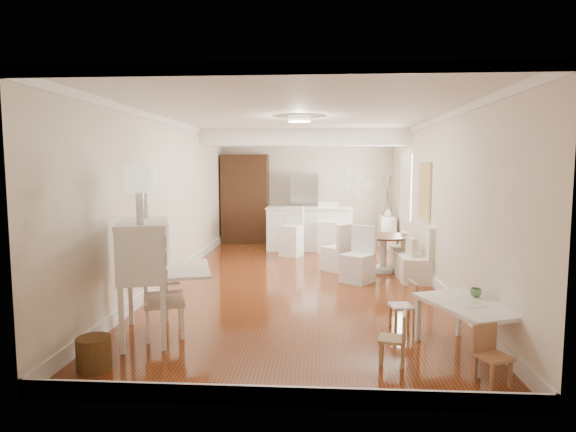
# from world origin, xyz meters

# --- Properties ---
(room) EXTENTS (9.00, 9.04, 2.82)m
(room) POSITION_xyz_m (0.04, 0.32, 1.98)
(room) COLOR brown
(room) RESTS_ON ground
(secretary_bureau) EXTENTS (1.34, 1.36, 1.38)m
(secretary_bureau) POSITION_xyz_m (-1.70, -2.92, 0.69)
(secretary_bureau) COLOR white
(secretary_bureau) RESTS_ON ground
(gustavian_armchair) EXTENTS (0.63, 0.63, 0.86)m
(gustavian_armchair) POSITION_xyz_m (-1.49, -2.88, 0.43)
(gustavian_armchair) COLOR white
(gustavian_armchair) RESTS_ON ground
(wicker_basket) EXTENTS (0.44, 0.44, 0.33)m
(wicker_basket) POSITION_xyz_m (-1.88, -3.87, 0.17)
(wicker_basket) COLOR #57391B
(wicker_basket) RESTS_ON ground
(kids_table) EXTENTS (1.03, 1.29, 0.56)m
(kids_table) POSITION_xyz_m (1.90, -3.24, 0.28)
(kids_table) COLOR white
(kids_table) RESTS_ON ground
(kids_chair_a) EXTENTS (0.32, 0.32, 0.55)m
(kids_chair_a) POSITION_xyz_m (1.06, -3.55, 0.28)
(kids_chair_a) COLOR #9A7746
(kids_chair_a) RESTS_ON ground
(kids_chair_b) EXTENTS (0.33, 0.33, 0.60)m
(kids_chair_b) POSITION_xyz_m (1.35, -2.47, 0.30)
(kids_chair_b) COLOR #AF774F
(kids_chair_b) RESTS_ON ground
(kids_chair_c) EXTENTS (0.35, 0.35, 0.55)m
(kids_chair_c) POSITION_xyz_m (1.91, -3.95, 0.28)
(kids_chair_c) COLOR #AA724D
(kids_chair_c) RESTS_ON ground
(banquette) EXTENTS (0.52, 1.60, 0.98)m
(banquette) POSITION_xyz_m (1.99, 0.50, 0.49)
(banquette) COLOR silver
(banquette) RESTS_ON ground
(dining_table) EXTENTS (1.30, 1.30, 0.70)m
(dining_table) POSITION_xyz_m (1.55, 0.82, 0.35)
(dining_table) COLOR #492717
(dining_table) RESTS_ON ground
(slip_chair_near) EXTENTS (0.65, 0.66, 0.97)m
(slip_chair_near) POSITION_xyz_m (1.00, -0.06, 0.49)
(slip_chair_near) COLOR silver
(slip_chair_near) RESTS_ON ground
(slip_chair_far) EXTENTS (0.62, 0.62, 0.91)m
(slip_chair_far) POSITION_xyz_m (0.68, 0.87, 0.45)
(slip_chair_far) COLOR white
(slip_chair_far) RESTS_ON ground
(breakfast_counter) EXTENTS (2.05, 0.65, 1.03)m
(breakfast_counter) POSITION_xyz_m (0.10, 3.10, 0.52)
(breakfast_counter) COLOR white
(breakfast_counter) RESTS_ON ground
(bar_stool_left) EXTENTS (0.56, 0.56, 1.10)m
(bar_stool_left) POSITION_xyz_m (-0.29, 2.33, 0.55)
(bar_stool_left) COLOR white
(bar_stool_left) RESTS_ON ground
(bar_stool_right) EXTENTS (0.48, 0.48, 1.16)m
(bar_stool_right) POSITION_xyz_m (0.53, 2.85, 0.58)
(bar_stool_right) COLOR white
(bar_stool_right) RESTS_ON ground
(pantry_cabinet) EXTENTS (1.20, 0.60, 2.30)m
(pantry_cabinet) POSITION_xyz_m (-1.60, 4.18, 1.15)
(pantry_cabinet) COLOR #381E11
(pantry_cabinet) RESTS_ON ground
(fridge) EXTENTS (0.75, 0.65, 1.80)m
(fridge) POSITION_xyz_m (0.30, 4.15, 0.90)
(fridge) COLOR silver
(fridge) RESTS_ON ground
(sideboard) EXTENTS (0.37, 0.82, 0.78)m
(sideboard) POSITION_xyz_m (2.00, 3.56, 0.39)
(sideboard) COLOR silver
(sideboard) RESTS_ON ground
(pencil_cup) EXTENTS (0.14, 0.14, 0.10)m
(pencil_cup) POSITION_xyz_m (2.06, -2.97, 0.61)
(pencil_cup) COLOR #57955C
(pencil_cup) RESTS_ON kids_table
(branch_vase) EXTENTS (0.22, 0.22, 0.19)m
(branch_vase) POSITION_xyz_m (2.01, 3.54, 0.88)
(branch_vase) COLOR white
(branch_vase) RESTS_ON sideboard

